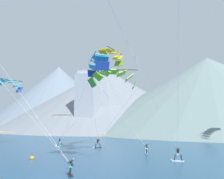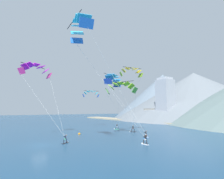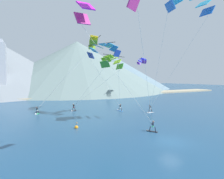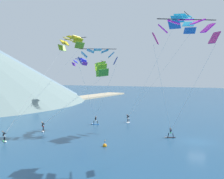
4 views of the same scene
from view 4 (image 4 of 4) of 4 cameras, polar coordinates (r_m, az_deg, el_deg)
name	(u,v)px [view 4 (image 4 of 4)]	position (r m, az deg, el deg)	size (l,w,h in m)	color
ground_plane	(197,142)	(40.01, 18.81, -11.21)	(400.00, 400.00, 0.00)	navy
kitesurfer_near_lead	(43,128)	(46.14, -15.51, -8.56)	(1.63, 1.37, 1.82)	black
kitesurfer_near_trail	(128,120)	(53.04, 3.60, -6.98)	(1.75, 0.68, 1.79)	white
kitesurfer_mid_center	(5,139)	(40.98, -23.35, -10.29)	(1.25, 1.69, 1.66)	#33B266
kitesurfer_far_left	(95,122)	(51.27, -3.99, -7.42)	(0.82, 1.78, 1.70)	#337FDB
kitesurfer_far_right	(169,135)	(41.22, 12.95, -10.07)	(1.28, 1.68, 1.64)	black
parafoil_kite_near_lead	(101,68)	(45.15, -2.62, 5.04)	(9.20, 11.17, 11.06)	green
parafoil_kite_near_trail	(183,22)	(47.71, 15.99, 14.64)	(7.93, 13.22, 19.28)	blue
parafoil_kite_mid_center	(71,42)	(46.43, -9.38, 10.68)	(13.07, 6.89, 15.77)	olive
parafoil_kite_far_left	(98,55)	(43.02, -3.29, 7.89)	(8.74, 7.49, 13.13)	navy
parafoil_kite_far_right	(185,29)	(30.62, 16.35, 13.21)	(12.09, 7.54, 15.13)	#BF2982
parafoil_kite_distant_low_drift	(80,61)	(75.91, -7.38, 6.42)	(3.18, 5.82, 2.37)	purple
race_marker_buoy	(105,145)	(35.34, -1.68, -12.67)	(0.56, 0.56, 1.02)	orange
shore_building_harbour_front	(32,97)	(94.85, -17.91, -1.72)	(9.40, 4.24, 4.53)	#B7AD9E
shore_building_promenade_mid	(8,100)	(87.16, -22.59, -2.22)	(8.39, 4.92, 4.43)	beige
shore_building_old_town	(51,95)	(101.77, -13.78, -1.19)	(5.71, 5.75, 5.12)	beige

